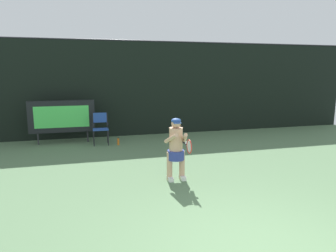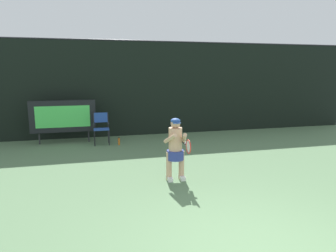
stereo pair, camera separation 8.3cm
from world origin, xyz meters
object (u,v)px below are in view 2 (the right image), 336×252
object	(u,v)px
umpire_chair	(101,126)
tennis_racket	(188,146)
water_bottle	(119,141)
scoreboard	(63,116)
tennis_player	(176,147)

from	to	relation	value
umpire_chair	tennis_racket	bearing A→B (deg)	-69.44
umpire_chair	water_bottle	xyz separation A→B (m)	(0.57, -0.30, -0.50)
umpire_chair	water_bottle	distance (m)	0.81
scoreboard	umpire_chair	distance (m)	1.39
umpire_chair	tennis_racket	xyz separation A→B (m)	(1.69, -4.49, 0.28)
scoreboard	water_bottle	bearing A→B (deg)	-22.76
umpire_chair	tennis_racket	size ratio (longest dim) A/B	1.79
scoreboard	tennis_player	bearing A→B (deg)	-57.93
umpire_chair	tennis_player	bearing A→B (deg)	-68.97
umpire_chair	tennis_player	xyz separation A→B (m)	(1.54, -4.01, 0.16)
tennis_player	water_bottle	bearing A→B (deg)	104.72
scoreboard	water_bottle	size ratio (longest dim) A/B	8.30
water_bottle	tennis_player	xyz separation A→B (m)	(0.97, -3.71, 0.66)
water_bottle	umpire_chair	bearing A→B (deg)	152.25
water_bottle	tennis_racket	distance (m)	4.41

